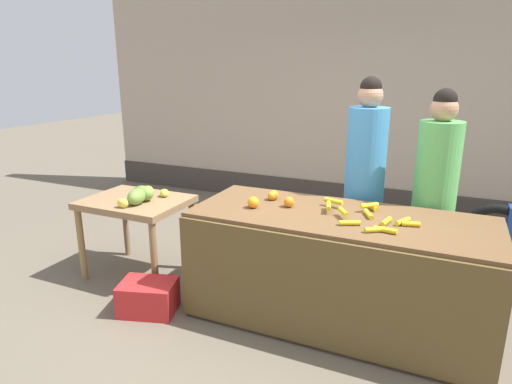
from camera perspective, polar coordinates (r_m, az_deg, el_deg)
name	(u,v)px	position (r m, az deg, el deg)	size (l,w,h in m)	color
ground_plane	(283,306)	(3.82, 3.46, -14.54)	(24.00, 24.00, 0.00)	#665B4C
market_wall_back	(364,80)	(6.10, 13.84, 13.94)	(7.99, 0.23, 3.59)	tan
fruit_stall_counter	(337,269)	(3.49, 10.44, -9.80)	(2.23, 0.91, 0.87)	brown
side_table_wooden	(136,210)	(4.24, -15.28, -2.27)	(0.92, 0.71, 0.76)	olive
banana_bunch_pile	(367,216)	(3.28, 14.20, -2.98)	(0.74, 0.60, 0.07)	yellow
orange_pile	(270,199)	(3.51, 1.89, -0.95)	(0.33, 0.36, 0.09)	orange
mango_papaya_pile	(141,195)	(4.10, -14.68, -0.40)	(0.31, 0.54, 0.14)	yellow
vendor_woman_blue_shirt	(364,185)	(3.96, 13.84, 0.93)	(0.34, 0.34, 1.86)	#33333D
vendor_woman_green_shirt	(434,198)	(3.88, 22.06, -0.78)	(0.34, 0.34, 1.78)	#33333D
produce_crate	(148,297)	(3.78, -13.78, -13.10)	(0.44, 0.32, 0.26)	red
produce_sack	(235,237)	(4.49, -2.69, -5.90)	(0.36, 0.30, 0.52)	tan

